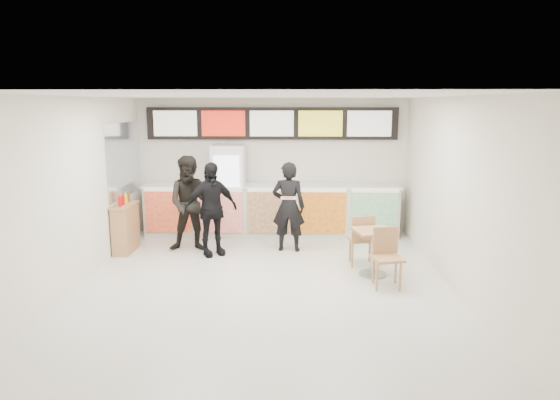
{
  "coord_description": "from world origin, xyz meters",
  "views": [
    {
      "loc": [
        0.49,
        -7.62,
        2.89
      ],
      "look_at": [
        0.24,
        1.2,
        1.17
      ],
      "focal_mm": 32.0,
      "sensor_mm": 36.0,
      "label": 1
    }
  ],
  "objects_px": {
    "customer_left": "(191,204)",
    "service_counter": "(271,210)",
    "customer_main": "(288,207)",
    "condiment_ledge": "(126,227)",
    "customer_mid": "(211,209)",
    "cafe_table": "(374,244)",
    "drinks_fridge": "(229,191)"
  },
  "relations": [
    {
      "from": "customer_left",
      "to": "cafe_table",
      "type": "xyz_separation_m",
      "value": [
        3.38,
        -1.38,
        -0.39
      ]
    },
    {
      "from": "cafe_table",
      "to": "customer_left",
      "type": "bearing_deg",
      "value": 145.17
    },
    {
      "from": "service_counter",
      "to": "drinks_fridge",
      "type": "relative_size",
      "value": 2.78
    },
    {
      "from": "cafe_table",
      "to": "customer_mid",
      "type": "bearing_deg",
      "value": 147.1
    },
    {
      "from": "service_counter",
      "to": "cafe_table",
      "type": "relative_size",
      "value": 3.33
    },
    {
      "from": "customer_mid",
      "to": "service_counter",
      "type": "bearing_deg",
      "value": 23.25
    },
    {
      "from": "drinks_fridge",
      "to": "customer_mid",
      "type": "xyz_separation_m",
      "value": [
        -0.16,
        -1.48,
        -0.1
      ]
    },
    {
      "from": "customer_mid",
      "to": "cafe_table",
      "type": "bearing_deg",
      "value": -50.38
    },
    {
      "from": "condiment_ledge",
      "to": "customer_main",
      "type": "bearing_deg",
      "value": 2.75
    },
    {
      "from": "drinks_fridge",
      "to": "condiment_ledge",
      "type": "distance_m",
      "value": 2.35
    },
    {
      "from": "drinks_fridge",
      "to": "customer_left",
      "type": "relative_size",
      "value": 1.06
    },
    {
      "from": "customer_left",
      "to": "service_counter",
      "type": "bearing_deg",
      "value": 33.25
    },
    {
      "from": "customer_mid",
      "to": "condiment_ledge",
      "type": "height_order",
      "value": "customer_mid"
    },
    {
      "from": "drinks_fridge",
      "to": "condiment_ledge",
      "type": "xyz_separation_m",
      "value": [
        -1.88,
        -1.3,
        -0.52
      ]
    },
    {
      "from": "service_counter",
      "to": "customer_left",
      "type": "bearing_deg",
      "value": -142.52
    },
    {
      "from": "customer_left",
      "to": "cafe_table",
      "type": "distance_m",
      "value": 3.67
    },
    {
      "from": "service_counter",
      "to": "condiment_ledge",
      "type": "bearing_deg",
      "value": -155.49
    },
    {
      "from": "customer_main",
      "to": "condiment_ledge",
      "type": "relative_size",
      "value": 1.57
    },
    {
      "from": "customer_mid",
      "to": "cafe_table",
      "type": "height_order",
      "value": "customer_mid"
    },
    {
      "from": "service_counter",
      "to": "customer_mid",
      "type": "bearing_deg",
      "value": -126.63
    },
    {
      "from": "customer_main",
      "to": "condiment_ledge",
      "type": "xyz_separation_m",
      "value": [
        -3.21,
        -0.15,
        -0.4
      ]
    },
    {
      "from": "condiment_ledge",
      "to": "service_counter",
      "type": "bearing_deg",
      "value": 24.51
    },
    {
      "from": "customer_left",
      "to": "customer_main",
      "type": "bearing_deg",
      "value": -3.0
    },
    {
      "from": "drinks_fridge",
      "to": "customer_left",
      "type": "xyz_separation_m",
      "value": [
        -0.59,
        -1.19,
        -0.06
      ]
    },
    {
      "from": "customer_main",
      "to": "customer_left",
      "type": "height_order",
      "value": "customer_left"
    },
    {
      "from": "customer_left",
      "to": "cafe_table",
      "type": "bearing_deg",
      "value": -26.42
    },
    {
      "from": "cafe_table",
      "to": "condiment_ledge",
      "type": "bearing_deg",
      "value": 152.2
    },
    {
      "from": "customer_main",
      "to": "cafe_table",
      "type": "distance_m",
      "value": 2.06
    },
    {
      "from": "drinks_fridge",
      "to": "customer_mid",
      "type": "bearing_deg",
      "value": -95.98
    },
    {
      "from": "service_counter",
      "to": "customer_mid",
      "type": "height_order",
      "value": "customer_mid"
    },
    {
      "from": "customer_main",
      "to": "customer_left",
      "type": "distance_m",
      "value": 1.92
    },
    {
      "from": "customer_main",
      "to": "cafe_table",
      "type": "height_order",
      "value": "customer_main"
    }
  ]
}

